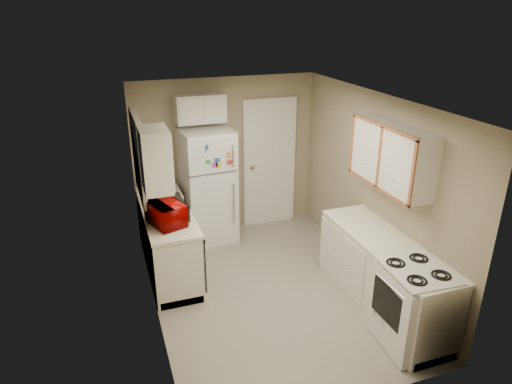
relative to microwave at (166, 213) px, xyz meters
name	(u,v)px	position (x,y,z in m)	size (l,w,h in m)	color
floor	(269,290)	(1.15, -0.47, -1.05)	(3.80, 3.80, 0.00)	#ACA69B
ceiling	(271,101)	(1.15, -0.47, 1.35)	(3.80, 3.80, 0.00)	white
wall_left	(149,220)	(-0.25, -0.47, 0.15)	(3.80, 3.80, 0.00)	gray
wall_right	(373,189)	(2.55, -0.47, 0.15)	(3.80, 3.80, 0.00)	gray
wall_back	(226,156)	(1.15, 1.43, 0.15)	(2.80, 2.80, 0.00)	gray
wall_front	(354,293)	(1.15, -2.37, 0.15)	(2.80, 2.80, 0.00)	gray
left_counter	(168,240)	(0.05, 0.43, -0.60)	(0.60, 1.80, 0.90)	silver
dishwasher	(199,255)	(0.34, -0.17, -0.56)	(0.03, 0.58, 0.72)	black
sink	(164,208)	(0.05, 0.58, -0.19)	(0.54, 0.74, 0.16)	gray
microwave	(166,213)	(0.00, 0.00, 0.00)	(0.28, 0.50, 0.33)	#940100
soap_bottle	(155,187)	(0.00, 1.02, -0.05)	(0.09, 0.09, 0.20)	silver
window_blinds	(139,156)	(-0.21, 0.58, 0.55)	(0.10, 0.98, 1.08)	silver
upper_cabinet_left	(155,160)	(-0.10, -0.25, 0.75)	(0.30, 0.45, 0.70)	silver
refrigerator	(208,187)	(0.77, 1.11, -0.18)	(0.71, 0.69, 1.73)	white
cabinet_over_fridge	(200,108)	(0.75, 1.28, 0.95)	(0.70, 0.30, 0.40)	silver
interior_door	(269,164)	(1.85, 1.39, -0.03)	(0.86, 0.06, 2.08)	white
right_counter	(383,277)	(2.25, -1.27, -0.60)	(0.60, 2.00, 0.90)	silver
stove	(412,309)	(2.19, -1.87, -0.62)	(0.58, 0.71, 0.87)	white
upper_cabinet_right	(392,156)	(2.40, -0.97, 0.75)	(0.30, 1.20, 0.70)	silver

